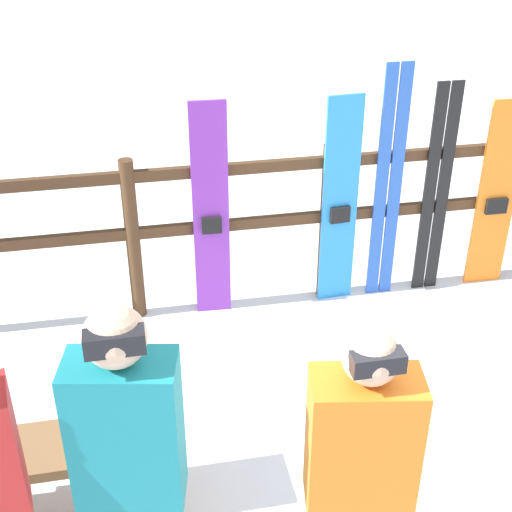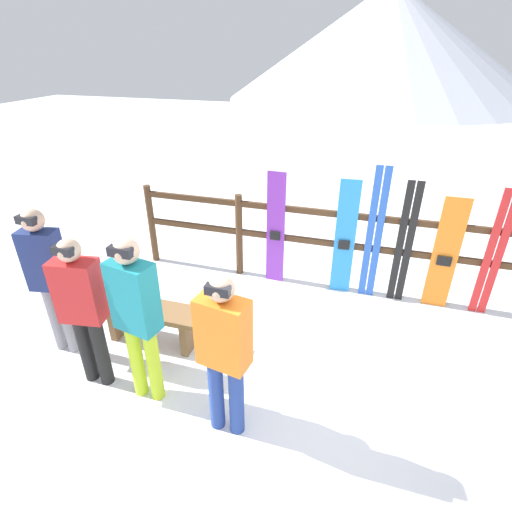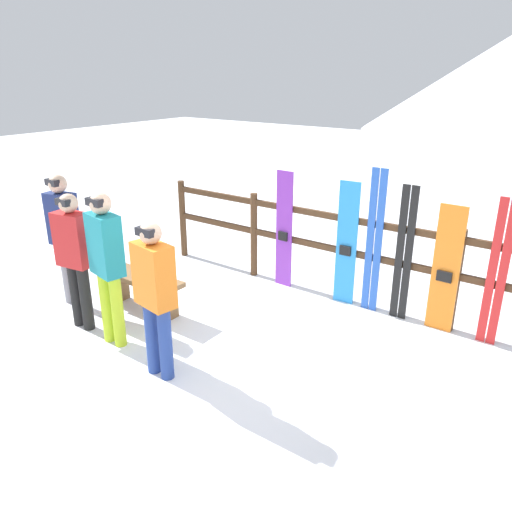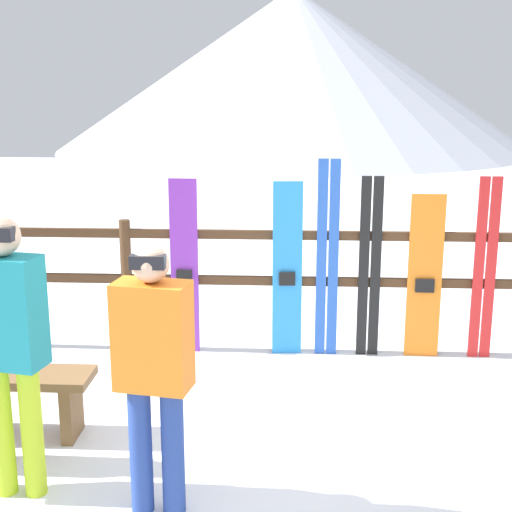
{
  "view_description": "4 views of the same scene",
  "coord_description": "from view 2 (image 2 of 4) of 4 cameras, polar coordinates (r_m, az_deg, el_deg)",
  "views": [
    {
      "loc": [
        -1.4,
        -2.4,
        2.99
      ],
      "look_at": [
        -0.73,
        0.98,
        1.01
      ],
      "focal_mm": 50.0,
      "sensor_mm": 36.0,
      "label": 1
    },
    {
      "loc": [
        0.31,
        -2.81,
        3.04
      ],
      "look_at": [
        -0.83,
        0.97,
        0.92
      ],
      "focal_mm": 28.0,
      "sensor_mm": 36.0,
      "label": 2
    },
    {
      "loc": [
        2.6,
        -3.41,
        2.83
      ],
      "look_at": [
        -0.63,
        1.03,
        0.77
      ],
      "focal_mm": 35.0,
      "sensor_mm": 36.0,
      "label": 3
    },
    {
      "loc": [
        0.12,
        -4.18,
        2.38
      ],
      "look_at": [
        -0.16,
        1.2,
        1.1
      ],
      "focal_mm": 50.0,
      "sensor_mm": 36.0,
      "label": 4
    }
  ],
  "objects": [
    {
      "name": "mountain_backdrop",
      "position": [
        26.85,
        18.07,
        27.02
      ],
      "size": [
        18.0,
        18.0,
        6.0
      ],
      "color": "silver",
      "rests_on": "ground"
    },
    {
      "name": "fence",
      "position": [
        5.38,
        11.79,
        2.16
      ],
      "size": [
        5.69,
        0.1,
        1.21
      ],
      "color": "#4C331E",
      "rests_on": "ground"
    },
    {
      "name": "snowboard_blue",
      "position": [
        5.3,
        12.57,
        2.4
      ],
      "size": [
        0.26,
        0.07,
        1.58
      ],
      "color": "#288CE0",
      "rests_on": "ground"
    },
    {
      "name": "ski_pair_red",
      "position": [
        5.49,
        30.85,
        0.15
      ],
      "size": [
        0.19,
        0.02,
        1.64
      ],
      "color": "red",
      "rests_on": "ground"
    },
    {
      "name": "person_teal",
      "position": [
        3.62,
        -16.75,
        -7.54
      ],
      "size": [
        0.43,
        0.29,
        1.69
      ],
      "color": "#B7D826",
      "rests_on": "ground"
    },
    {
      "name": "person_orange",
      "position": [
        3.24,
        -4.6,
        -12.94
      ],
      "size": [
        0.44,
        0.29,
        1.57
      ],
      "color": "navy",
      "rests_on": "ground"
    },
    {
      "name": "snowboard_purple",
      "position": [
        5.41,
        2.81,
        3.77
      ],
      "size": [
        0.25,
        0.06,
        1.6
      ],
      "color": "purple",
      "rests_on": "ground"
    },
    {
      "name": "person_red",
      "position": [
        4.0,
        -23.6,
        -6.38
      ],
      "size": [
        0.43,
        0.28,
        1.59
      ],
      "color": "black",
      "rests_on": "ground"
    },
    {
      "name": "ski_pair_black",
      "position": [
        5.31,
        20.44,
        1.62
      ],
      "size": [
        0.2,
        0.02,
        1.63
      ],
      "color": "black",
      "rests_on": "ground"
    },
    {
      "name": "person_navy",
      "position": [
        4.54,
        -27.67,
        -2.03
      ],
      "size": [
        0.4,
        0.26,
        1.67
      ],
      "color": "gray",
      "rests_on": "ground"
    },
    {
      "name": "ski_pair_blue",
      "position": [
        5.25,
        16.53,
        2.9
      ],
      "size": [
        0.2,
        0.02,
        1.78
      ],
      "color": "blue",
      "rests_on": "ground"
    },
    {
      "name": "snowboard_orange",
      "position": [
        5.4,
        25.4,
        0.12
      ],
      "size": [
        0.3,
        0.06,
        1.48
      ],
      "color": "orange",
      "rests_on": "ground"
    },
    {
      "name": "ground_plane",
      "position": [
        4.15,
        7.52,
        -19.11
      ],
      "size": [
        40.0,
        40.0,
        0.0
      ],
      "primitive_type": "plane",
      "color": "white"
    },
    {
      "name": "bench",
      "position": [
        4.64,
        -14.73,
        -8.41
      ],
      "size": [
        1.19,
        0.36,
        0.47
      ],
      "color": "brown",
      "rests_on": "ground"
    }
  ]
}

